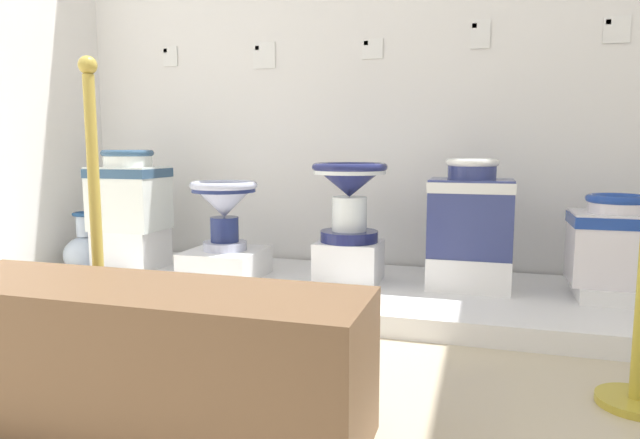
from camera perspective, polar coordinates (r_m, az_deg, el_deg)
name	(u,v)px	position (r m, az deg, el deg)	size (l,w,h in m)	color
display_platform	(341,292)	(2.84, 2.17, -7.38)	(3.04, 0.99, 0.09)	white
plinth_block_tall_cobalt	(132,248)	(3.34, -18.68, -2.81)	(0.34, 0.29, 0.22)	white
antique_toilet_tall_cobalt	(129,189)	(3.30, -18.92, 2.94)	(0.38, 0.30, 0.45)	white
plinth_block_broad_patterned	(225,263)	(2.98, -9.64, -4.44)	(0.38, 0.39, 0.14)	white
antique_toilet_broad_patterned	(224,203)	(2.93, -9.78, 1.68)	(0.35, 0.35, 0.36)	silver
plinth_block_slender_white	(349,261)	(2.85, 2.98, -4.28)	(0.32, 0.29, 0.20)	white
antique_toilet_slender_white	(350,189)	(2.80, 3.03, 3.13)	(0.38, 0.38, 0.40)	navy
plinth_block_squat_floral	(468,272)	(2.81, 14.93, -5.17)	(0.39, 0.30, 0.16)	white
antique_toilet_squat_floral	(471,208)	(2.76, 15.14, 1.11)	(0.39, 0.29, 0.47)	navy
plinth_block_leftmost	(612,291)	(2.87, 27.64, -6.46)	(0.32, 0.36, 0.07)	white
antique_toilet_leftmost	(615,239)	(2.82, 27.93, -1.79)	(0.38, 0.31, 0.40)	white
info_placard_first	(170,56)	(3.75, -15.07, 15.81)	(0.10, 0.01, 0.12)	white
info_placard_second	(264,55)	(3.46, -5.74, 16.35)	(0.14, 0.01, 0.15)	white
info_placard_third	(372,49)	(3.28, 5.37, 16.98)	(0.12, 0.01, 0.11)	white
info_placard_fourth	(480,34)	(3.22, 16.05, 17.76)	(0.10, 0.01, 0.15)	white
info_placard_fifth	(616,29)	(3.28, 28.03, 16.77)	(0.12, 0.01, 0.13)	white
decorative_vase_corner	(86,252)	(3.59, -22.79, -3.09)	(0.25, 0.25, 0.39)	navy
stanchion_post_near_left	(98,266)	(2.14, -21.72, -4.47)	(0.24, 0.24, 1.08)	gold
museum_bench	(139,356)	(1.65, -18.04, -13.16)	(1.28, 0.36, 0.40)	brown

